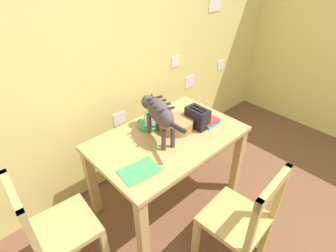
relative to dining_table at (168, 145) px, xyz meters
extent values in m
cube|color=#EDDC7B|center=(-0.08, 0.68, 0.60)|extent=(5.29, 0.10, 2.50)
cube|color=white|center=(1.29, 0.63, 0.91)|extent=(0.20, 0.01, 0.20)
cube|color=white|center=(-0.06, 0.63, 0.00)|extent=(0.13, 0.01, 0.13)
cube|color=white|center=(1.52, 0.63, 0.14)|extent=(0.12, 0.01, 0.12)
cube|color=white|center=(0.70, 0.63, 0.39)|extent=(0.11, 0.01, 0.11)
cube|color=white|center=(0.94, 0.63, 0.09)|extent=(0.14, 0.01, 0.14)
cube|color=tan|center=(0.00, 0.00, 0.08)|extent=(1.25, 0.80, 0.03)
cube|color=tan|center=(0.00, 0.00, 0.02)|extent=(1.17, 0.72, 0.07)
cube|color=tan|center=(-0.57, -0.35, -0.30)|extent=(0.07, 0.07, 0.71)
cube|color=tan|center=(0.57, -0.35, -0.30)|extent=(0.07, 0.07, 0.71)
cube|color=tan|center=(-0.57, 0.35, -0.30)|extent=(0.07, 0.07, 0.71)
cube|color=tan|center=(0.57, 0.35, -0.30)|extent=(0.07, 0.07, 0.71)
ellipsoid|color=#4E4043|center=(-0.07, 0.01, 0.35)|extent=(0.24, 0.40, 0.18)
cube|color=#2B2325|center=(-0.10, -0.08, 0.42)|extent=(0.13, 0.06, 0.01)
cube|color=#2B2325|center=(-0.08, -0.02, 0.42)|extent=(0.13, 0.06, 0.01)
cube|color=#2B2325|center=(-0.06, 0.04, 0.42)|extent=(0.13, 0.06, 0.01)
cube|color=#2B2325|center=(-0.04, 0.11, 0.42)|extent=(0.13, 0.06, 0.01)
cylinder|color=#4E4043|center=(-0.07, 0.14, 0.18)|extent=(0.04, 0.04, 0.18)
cylinder|color=#4E4043|center=(0.00, 0.12, 0.18)|extent=(0.04, 0.04, 0.18)
cylinder|color=#4E4043|center=(-0.14, -0.11, 0.18)|extent=(0.04, 0.04, 0.18)
cylinder|color=#4E4043|center=(-0.07, -0.13, 0.18)|extent=(0.04, 0.04, 0.18)
sphere|color=#4E4043|center=(-0.01, 0.23, 0.33)|extent=(0.12, 0.12, 0.12)
cone|color=#4E4043|center=(-0.04, 0.24, 0.38)|extent=(0.04, 0.04, 0.05)
cone|color=#4E4043|center=(0.02, 0.22, 0.38)|extent=(0.04, 0.04, 0.05)
cylinder|color=#2B2325|center=(-0.14, -0.25, 0.37)|extent=(0.08, 0.19, 0.07)
cylinder|color=#419956|center=(-0.01, 0.23, 0.11)|extent=(0.22, 0.22, 0.03)
cylinder|color=silver|center=(-0.01, 0.23, 0.17)|extent=(0.09, 0.09, 0.09)
torus|color=silver|center=(0.05, 0.23, 0.17)|extent=(0.06, 0.01, 0.06)
cube|color=#40A157|center=(-0.43, -0.17, 0.10)|extent=(0.29, 0.22, 0.01)
cube|color=#3C92BC|center=(0.39, -0.11, 0.10)|extent=(0.17, 0.13, 0.02)
cube|color=#519754|center=(0.40, -0.10, 0.12)|extent=(0.17, 0.14, 0.02)
cube|color=red|center=(0.39, -0.11, 0.13)|extent=(0.17, 0.14, 0.02)
cylinder|color=#B37C49|center=(0.13, 0.04, 0.14)|extent=(0.30, 0.30, 0.09)
cylinder|color=#503821|center=(0.13, 0.04, 0.15)|extent=(0.24, 0.24, 0.08)
cube|color=black|center=(0.29, -0.06, 0.18)|extent=(0.12, 0.20, 0.17)
cube|color=black|center=(0.27, -0.06, 0.27)|extent=(0.02, 0.14, 0.01)
cube|color=black|center=(0.31, -0.06, 0.27)|extent=(0.02, 0.14, 0.01)
cube|color=tan|center=(-0.04, -0.74, -0.23)|extent=(0.45, 0.45, 0.04)
cube|color=tan|center=(-0.03, -0.93, 0.23)|extent=(0.42, 0.07, 0.08)
cube|color=tan|center=(-0.22, -0.94, 0.03)|extent=(0.04, 0.04, 0.48)
cube|color=tan|center=(0.16, -0.92, 0.03)|extent=(0.04, 0.04, 0.48)
cube|color=tan|center=(-0.24, -0.57, -0.45)|extent=(0.04, 0.04, 0.41)
cube|color=tan|center=(0.14, -0.54, -0.45)|extent=(0.04, 0.04, 0.41)
cube|color=tan|center=(0.16, -0.92, -0.45)|extent=(0.04, 0.04, 0.41)
cube|color=tan|center=(-0.96, 0.03, -0.23)|extent=(0.45, 0.45, 0.04)
cube|color=tan|center=(-1.15, 0.04, 0.23)|extent=(0.07, 0.42, 0.08)
cube|color=tan|center=(-1.14, 0.23, 0.03)|extent=(0.04, 0.04, 0.48)
cube|color=tan|center=(-1.17, -0.15, 0.03)|extent=(0.04, 0.04, 0.48)
cube|color=tan|center=(-0.76, 0.20, -0.45)|extent=(0.04, 0.04, 0.41)
cube|color=tan|center=(-0.79, -0.17, -0.45)|extent=(0.04, 0.04, 0.41)
cube|color=tan|center=(-1.14, 0.23, -0.45)|extent=(0.04, 0.04, 0.41)
camera|label=1|loc=(-1.23, -1.31, 1.38)|focal=28.58mm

